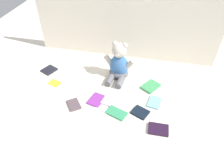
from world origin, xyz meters
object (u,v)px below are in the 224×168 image
object	(u,v)px
teddy_bear	(119,65)
book_case_5	(99,110)
book_case_3	(140,112)
book_case_10	(55,83)
book_case_4	(49,70)
book_case_1	(116,113)
book_case_2	(110,101)
book_case_0	(151,86)
book_case_7	(154,102)
book_case_6	(74,105)
book_case_8	(96,100)
book_case_9	(158,129)

from	to	relation	value
teddy_bear	book_case_5	world-z (taller)	teddy_bear
teddy_bear	book_case_3	xyz separation A→B (m)	(0.22, -0.36, -0.11)
book_case_10	book_case_4	bearing A→B (deg)	-123.47
book_case_1	teddy_bear	bearing A→B (deg)	-150.31
teddy_bear	book_case_2	xyz separation A→B (m)	(-0.01, -0.29, -0.11)
book_case_0	teddy_bear	bearing A→B (deg)	16.95
book_case_10	book_case_5	bearing A→B (deg)	82.12
book_case_0	book_case_5	distance (m)	0.45
book_case_1	book_case_10	size ratio (longest dim) A/B	1.42
teddy_bear	book_case_0	xyz separation A→B (m)	(0.26, -0.08, -0.10)
book_case_2	book_case_10	world-z (taller)	book_case_2
book_case_3	book_case_7	xyz separation A→B (m)	(0.09, 0.12, -0.00)
book_case_4	book_case_1	bearing A→B (deg)	176.24
book_case_4	teddy_bear	bearing A→B (deg)	-150.82
book_case_7	teddy_bear	bearing A→B (deg)	151.23
book_case_2	book_case_6	distance (m)	0.25
teddy_bear	book_case_8	size ratio (longest dim) A/B	2.45
teddy_bear	book_case_6	bearing A→B (deg)	-115.74
book_case_8	book_case_10	bearing A→B (deg)	-2.22
book_case_1	book_case_4	world-z (taller)	book_case_1
book_case_6	book_case_1	bearing A→B (deg)	-39.52
book_case_9	book_case_10	bearing A→B (deg)	-110.25
book_case_3	book_case_6	xyz separation A→B (m)	(-0.46, -0.03, 0.00)
book_case_2	teddy_bear	bearing A→B (deg)	-168.78
book_case_5	book_case_10	xyz separation A→B (m)	(-0.41, 0.21, -0.00)
book_case_3	book_case_7	size ratio (longest dim) A/B	0.88
teddy_bear	book_case_1	world-z (taller)	teddy_bear
book_case_3	book_case_1	bearing A→B (deg)	129.32
book_case_3	book_case_6	size ratio (longest dim) A/B	0.97
book_case_4	book_case_2	bearing A→B (deg)	-178.73
book_case_6	book_case_10	world-z (taller)	book_case_6
book_case_0	book_case_3	size ratio (longest dim) A/B	1.29
book_case_0	book_case_10	xyz separation A→B (m)	(-0.73, -0.11, -0.01)
book_case_9	book_case_4	bearing A→B (deg)	-115.85
teddy_bear	book_case_9	size ratio (longest dim) A/B	2.46
book_case_2	book_case_10	xyz separation A→B (m)	(-0.46, 0.11, -0.00)
book_case_5	book_case_8	size ratio (longest dim) A/B	0.90
book_case_10	book_case_6	bearing A→B (deg)	68.65
book_case_0	book_case_2	xyz separation A→B (m)	(-0.27, -0.22, -0.00)
book_case_2	book_case_7	world-z (taller)	book_case_2
book_case_9	book_case_6	bearing A→B (deg)	-99.81
book_case_1	book_case_4	size ratio (longest dim) A/B	1.22
book_case_2	book_case_9	distance (m)	0.39
book_case_6	book_case_8	bearing A→B (deg)	-7.38
book_case_1	book_case_4	distance (m)	0.73
book_case_1	book_case_4	bearing A→B (deg)	-97.99
book_case_2	book_case_8	world-z (taller)	book_case_2
book_case_2	book_case_4	xyz separation A→B (m)	(-0.57, 0.25, -0.00)
book_case_6	book_case_9	bearing A→B (deg)	-45.94
book_case_4	book_case_10	distance (m)	0.18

